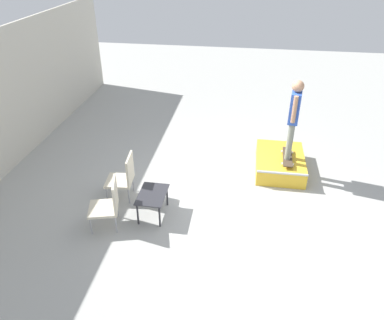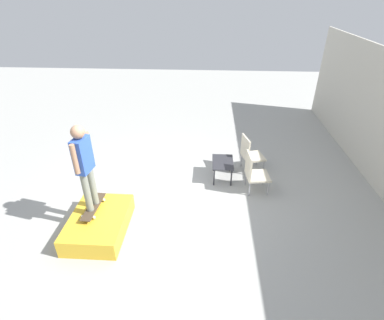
# 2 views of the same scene
# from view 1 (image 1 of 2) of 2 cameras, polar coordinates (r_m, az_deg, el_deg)

# --- Properties ---
(ground_plane) EXTENTS (24.00, 24.00, 0.00)m
(ground_plane) POSITION_cam_1_polar(r_m,az_deg,el_deg) (7.99, 5.94, -4.60)
(ground_plane) COLOR #A8A8A3
(skate_ramp_box) EXTENTS (1.51, 1.06, 0.39)m
(skate_ramp_box) POSITION_cam_1_polar(r_m,az_deg,el_deg) (8.76, 13.22, -0.40)
(skate_ramp_box) COLOR gold
(skate_ramp_box) RESTS_ON ground_plane
(skateboard_on_ramp) EXTENTS (0.87, 0.28, 0.07)m
(skateboard_on_ramp) POSITION_cam_1_polar(r_m,az_deg,el_deg) (8.50, 14.34, 0.49)
(skateboard_on_ramp) COLOR #473828
(skateboard_on_ramp) RESTS_ON skate_ramp_box
(person_skater) EXTENTS (0.57, 0.25, 1.73)m
(person_skater) POSITION_cam_1_polar(r_m,az_deg,el_deg) (8.04, 15.28, 6.84)
(person_skater) COLOR gray
(person_skater) RESTS_ON skateboard_on_ramp
(coffee_table) EXTENTS (0.75, 0.51, 0.48)m
(coffee_table) POSITION_cam_1_polar(r_m,az_deg,el_deg) (7.11, -6.05, -5.63)
(coffee_table) COLOR #2D2D33
(coffee_table) RESTS_ON ground_plane
(patio_chair_left) EXTENTS (0.64, 0.64, 0.96)m
(patio_chair_left) POSITION_cam_1_polar(r_m,az_deg,el_deg) (6.92, -12.62, -6.41)
(patio_chair_left) COLOR #99999E
(patio_chair_left) RESTS_ON ground_plane
(patio_chair_right) EXTENTS (0.57, 0.57, 0.96)m
(patio_chair_right) POSITION_cam_1_polar(r_m,az_deg,el_deg) (7.60, -10.33, -2.43)
(patio_chair_right) COLOR #99999E
(patio_chair_right) RESTS_ON ground_plane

